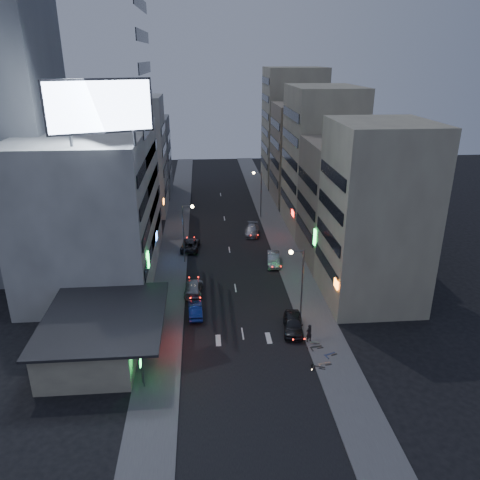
{
  "coord_description": "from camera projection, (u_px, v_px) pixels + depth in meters",
  "views": [
    {
      "loc": [
        -3.58,
        -36.22,
        26.11
      ],
      "look_at": [
        0.66,
        15.23,
        5.73
      ],
      "focal_mm": 35.0,
      "sensor_mm": 36.0,
      "label": 1
    }
  ],
  "objects": [
    {
      "name": "street_lamp_right_near",
      "position": [
        299.0,
        275.0,
        47.48
      ],
      "size": [
        1.6,
        0.44,
        8.02
      ],
      "color": "#595B60",
      "rests_on": "sidewalk_right"
    },
    {
      "name": "far_left_a",
      "position": [
        132.0,
        156.0,
        80.3
      ],
      "size": [
        11.0,
        10.0,
        20.0
      ],
      "primitive_type": "cube",
      "color": "silver",
      "rests_on": "ground"
    },
    {
      "name": "road_car_silver",
      "position": [
        194.0,
        288.0,
        54.96
      ],
      "size": [
        2.31,
        5.07,
        1.44
      ],
      "primitive_type": "imported",
      "rotation": [
        0.0,
        0.0,
        3.08
      ],
      "color": "#919498",
      "rests_on": "ground"
    },
    {
      "name": "scooter_black_a",
      "position": [
        326.0,
        362.0,
        41.72
      ],
      "size": [
        1.06,
        1.71,
        0.99
      ],
      "primitive_type": null,
      "rotation": [
        0.0,
        0.0,
        1.22
      ],
      "color": "black",
      "rests_on": "sidewalk_right"
    },
    {
      "name": "parked_car_left",
      "position": [
        190.0,
        245.0,
        67.44
      ],
      "size": [
        2.95,
        5.51,
        1.47
      ],
      "primitive_type": "imported",
      "rotation": [
        0.0,
        0.0,
        3.04
      ],
      "color": "#242429",
      "rests_on": "ground"
    },
    {
      "name": "billboard",
      "position": [
        99.0,
        107.0,
        43.74
      ],
      "size": [
        9.52,
        3.75,
        6.2
      ],
      "rotation": [
        0.0,
        0.0,
        0.35
      ],
      "color": "#595B60",
      "rests_on": "white_building"
    },
    {
      "name": "shophouse_far",
      "position": [
        321.0,
        160.0,
        72.99
      ],
      "size": [
        10.0,
        14.0,
        22.0
      ],
      "primitive_type": "cube",
      "color": "#B4AE8D",
      "rests_on": "ground"
    },
    {
      "name": "shophouse_mid",
      "position": [
        347.0,
        202.0,
        62.08
      ],
      "size": [
        11.0,
        12.0,
        16.0
      ],
      "primitive_type": "cube",
      "color": "gray",
      "rests_on": "ground"
    },
    {
      "name": "street_lamp_left",
      "position": [
        186.0,
        225.0,
        61.41
      ],
      "size": [
        1.6,
        0.44,
        8.02
      ],
      "color": "#595B60",
      "rests_on": "sidewalk_left"
    },
    {
      "name": "person",
      "position": [
        309.0,
        333.0,
        45.38
      ],
      "size": [
        0.8,
        0.69,
        1.84
      ],
      "primitive_type": "imported",
      "rotation": [
        0.0,
        0.0,
        3.6
      ],
      "color": "black",
      "rests_on": "sidewalk_right"
    },
    {
      "name": "food_court",
      "position": [
        96.0,
        334.0,
        43.5
      ],
      "size": [
        11.0,
        13.0,
        3.88
      ],
      "color": "#B4AE8D",
      "rests_on": "ground"
    },
    {
      "name": "scooter_black_b",
      "position": [
        322.0,
        340.0,
        44.86
      ],
      "size": [
        0.93,
        1.88,
        1.1
      ],
      "primitive_type": null,
      "rotation": [
        0.0,
        0.0,
        1.76
      ],
      "color": "black",
      "rests_on": "sidewalk_right"
    },
    {
      "name": "scooter_blue",
      "position": [
        335.0,
        347.0,
        43.87
      ],
      "size": [
        1.16,
        1.84,
        1.07
      ],
      "primitive_type": null,
      "rotation": [
        0.0,
        0.0,
        1.93
      ],
      "color": "navy",
      "rests_on": "sidewalk_right"
    },
    {
      "name": "far_left_b",
      "position": [
        139.0,
        156.0,
        93.23
      ],
      "size": [
        12.0,
        10.0,
        15.0
      ],
      "primitive_type": "cube",
      "color": "gray",
      "rests_on": "ground"
    },
    {
      "name": "ground",
      "position": [
        246.0,
        357.0,
        43.44
      ],
      "size": [
        180.0,
        180.0,
        0.0
      ],
      "primitive_type": "plane",
      "color": "black",
      "rests_on": "ground"
    },
    {
      "name": "shophouse_near",
      "position": [
        375.0,
        215.0,
        50.65
      ],
      "size": [
        10.0,
        11.0,
        20.0
      ],
      "primitive_type": "cube",
      "color": "#B4AE8D",
      "rests_on": "ground"
    },
    {
      "name": "scooter_silver_b",
      "position": [
        319.0,
        337.0,
        45.42
      ],
      "size": [
        0.68,
        1.67,
        1.0
      ],
      "primitive_type": null,
      "rotation": [
        0.0,
        0.0,
        1.49
      ],
      "color": "#AAACB1",
      "rests_on": "sidewalk_right"
    },
    {
      "name": "white_building",
      "position": [
        94.0,
        205.0,
        57.38
      ],
      "size": [
        14.0,
        24.0,
        18.0
      ],
      "primitive_type": "cube",
      "color": "silver",
      "rests_on": "ground"
    },
    {
      "name": "sidewalk_right",
      "position": [
        280.0,
        238.0,
        71.84
      ],
      "size": [
        4.0,
        120.0,
        0.12
      ],
      "primitive_type": "cube",
      "color": "#4C4C4F",
      "rests_on": "ground"
    },
    {
      "name": "grey_tower",
      "position": [
        15.0,
        137.0,
        56.53
      ],
      "size": [
        10.0,
        14.0,
        34.0
      ],
      "primitive_type": "cube",
      "color": "gray",
      "rests_on": "ground"
    },
    {
      "name": "street_lamp_right_far",
      "position": [
        259.0,
        188.0,
        79.0
      ],
      "size": [
        1.6,
        0.44,
        8.02
      ],
      "color": "#595B60",
      "rests_on": "sidewalk_right"
    },
    {
      "name": "sidewalk_left",
      "position": [
        175.0,
        241.0,
        70.62
      ],
      "size": [
        4.0,
        120.0,
        0.12
      ],
      "primitive_type": "cube",
      "color": "#4C4C4F",
      "rests_on": "ground"
    },
    {
      "name": "scooter_silver_a",
      "position": [
        330.0,
        357.0,
        42.43
      ],
      "size": [
        0.82,
        1.79,
        1.05
      ],
      "primitive_type": null,
      "rotation": [
        0.0,
        0.0,
        1.72
      ],
      "color": "#929398",
      "rests_on": "sidewalk_right"
    },
    {
      "name": "parked_car_right_near",
      "position": [
        293.0,
        324.0,
        47.36
      ],
      "size": [
        2.55,
        4.99,
        1.63
      ],
      "primitive_type": "imported",
      "rotation": [
        0.0,
        0.0,
        -0.13
      ],
      "color": "#242529",
      "rests_on": "ground"
    },
    {
      "name": "far_right_b",
      "position": [
        293.0,
        127.0,
        99.58
      ],
      "size": [
        12.0,
        12.0,
        24.0
      ],
      "primitive_type": "cube",
      "color": "#B4AE8D",
      "rests_on": "ground"
    },
    {
      "name": "road_car_blue",
      "position": [
        195.0,
        310.0,
        50.22
      ],
      "size": [
        1.63,
        4.2,
        1.36
      ],
      "primitive_type": "imported",
      "rotation": [
        0.0,
        0.0,
        3.19
      ],
      "color": "navy",
      "rests_on": "ground"
    },
    {
      "name": "far_right_a",
      "position": [
        304.0,
        154.0,
        87.67
      ],
      "size": [
        11.0,
        12.0,
        18.0
      ],
      "primitive_type": "cube",
      "color": "gray",
      "rests_on": "ground"
    },
    {
      "name": "parked_car_right_far",
      "position": [
        252.0,
        230.0,
        73.04
      ],
      "size": [
        2.62,
        5.1,
        1.41
      ],
      "primitive_type": "imported",
      "rotation": [
        0.0,
        0.0,
        -0.14
      ],
      "color": "gray",
      "rests_on": "ground"
    },
    {
      "name": "parked_car_right_mid",
      "position": [
        273.0,
        259.0,
        62.63
      ],
      "size": [
        2.18,
        4.76,
        1.51
      ],
      "primitive_type": "imported",
      "rotation": [
        0.0,
        0.0,
        -0.13
      ],
      "color": "#AAAEB3",
      "rests_on": "ground"
    }
  ]
}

